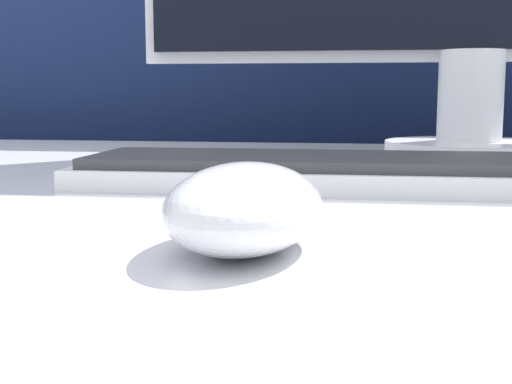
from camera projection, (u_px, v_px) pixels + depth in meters
name	position (u px, v px, depth m)	size (l,w,h in m)	color
partition_panel	(301.00, 192.00, 1.14)	(5.00, 0.03, 1.25)	navy
computer_mouse_near	(244.00, 207.00, 0.33)	(0.07, 0.12, 0.04)	white
keyboard	(315.00, 172.00, 0.54)	(0.37, 0.13, 0.02)	silver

